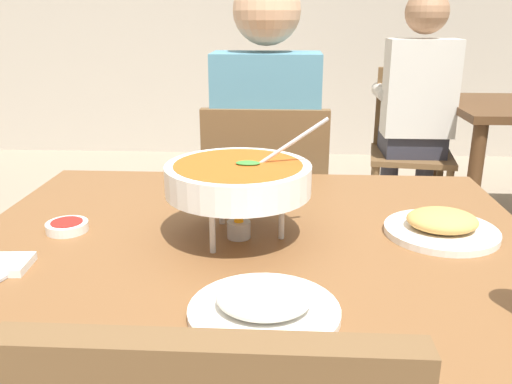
{
  "coord_description": "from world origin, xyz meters",
  "views": [
    {
      "loc": [
        0.07,
        -1.06,
        1.19
      ],
      "look_at": [
        0.0,
        0.15,
        0.79
      ],
      "focal_mm": 37.81,
      "sensor_mm": 36.0,
      "label": 1
    }
  ],
  "objects": [
    {
      "name": "appetizer_plate",
      "position": [
        0.4,
        0.03,
        0.76
      ],
      "size": [
        0.24,
        0.24,
        0.06
      ],
      "color": "white",
      "rests_on": "dining_table_main"
    },
    {
      "name": "rice_plate",
      "position": [
        0.04,
        -0.32,
        0.76
      ],
      "size": [
        0.24,
        0.24,
        0.06
      ],
      "color": "white",
      "rests_on": "dining_table_main"
    },
    {
      "name": "dining_table_main",
      "position": [
        0.0,
        0.0,
        0.63
      ],
      "size": [
        1.21,
        0.96,
        0.74
      ],
      "color": "brown",
      "rests_on": "ground_plane"
    },
    {
      "name": "curry_bowl",
      "position": [
        -0.03,
        -0.01,
        0.87
      ],
      "size": [
        0.33,
        0.3,
        0.26
      ],
      "color": "silver",
      "rests_on": "dining_table_main"
    },
    {
      "name": "diner_main",
      "position": [
        0.0,
        0.8,
        0.75
      ],
      "size": [
        0.4,
        0.45,
        1.31
      ],
      "color": "#2D2D38",
      "rests_on": "ground_plane"
    },
    {
      "name": "patron_bg_middle",
      "position": [
        0.77,
        1.88,
        0.75
      ],
      "size": [
        0.4,
        0.45,
        1.31
      ],
      "color": "#2D2D38",
      "rests_on": "ground_plane"
    },
    {
      "name": "chair_bg_middle",
      "position": [
        0.78,
        2.0,
        0.51
      ],
      "size": [
        0.5,
        0.5,
        0.9
      ],
      "color": "brown",
      "rests_on": "ground_plane"
    },
    {
      "name": "chair_diner_main",
      "position": [
        -0.0,
        0.76,
        0.51
      ],
      "size": [
        0.44,
        0.44,
        0.9
      ],
      "color": "brown",
      "rests_on": "ground_plane"
    },
    {
      "name": "sauce_dish",
      "position": [
        -0.4,
        0.01,
        0.75
      ],
      "size": [
        0.09,
        0.09,
        0.02
      ],
      "color": "white",
      "rests_on": "dining_table_main"
    }
  ]
}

